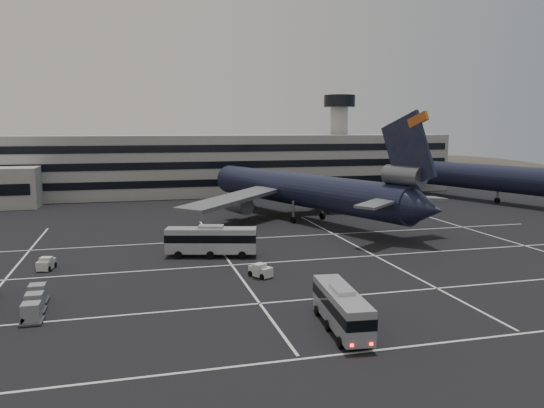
{
  "coord_description": "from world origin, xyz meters",
  "views": [
    {
      "loc": [
        -16.59,
        -54.78,
        15.7
      ],
      "look_at": [
        2.28,
        17.22,
        5.0
      ],
      "focal_mm": 35.0,
      "sensor_mm": 36.0,
      "label": 1
    }
  ],
  "objects_px": {
    "trijet_main": "(303,190)",
    "uld_cluster": "(2,303)",
    "bus_near": "(342,307)",
    "bus_far": "(211,240)",
    "tug_a": "(46,264)"
  },
  "relations": [
    {
      "from": "bus_far",
      "to": "bus_near",
      "type": "bearing_deg",
      "value": -151.11
    },
    {
      "from": "bus_near",
      "to": "trijet_main",
      "type": "bearing_deg",
      "value": 80.9
    },
    {
      "from": "bus_near",
      "to": "bus_far",
      "type": "height_order",
      "value": "bus_far"
    },
    {
      "from": "bus_near",
      "to": "tug_a",
      "type": "xyz_separation_m",
      "value": [
        -25.19,
        24.86,
        -1.19
      ]
    },
    {
      "from": "trijet_main",
      "to": "bus_near",
      "type": "distance_m",
      "value": 50.26
    },
    {
      "from": "uld_cluster",
      "to": "bus_far",
      "type": "bearing_deg",
      "value": 37.23
    },
    {
      "from": "trijet_main",
      "to": "uld_cluster",
      "type": "xyz_separation_m",
      "value": [
        -39.18,
        -37.54,
        -4.42
      ]
    },
    {
      "from": "trijet_main",
      "to": "bus_far",
      "type": "relative_size",
      "value": 4.89
    },
    {
      "from": "trijet_main",
      "to": "tug_a",
      "type": "distance_m",
      "value": 44.79
    },
    {
      "from": "bus_near",
      "to": "bus_far",
      "type": "relative_size",
      "value": 0.87
    },
    {
      "from": "tug_a",
      "to": "uld_cluster",
      "type": "bearing_deg",
      "value": -82.95
    },
    {
      "from": "bus_near",
      "to": "tug_a",
      "type": "distance_m",
      "value": 35.41
    },
    {
      "from": "trijet_main",
      "to": "tug_a",
      "type": "height_order",
      "value": "trijet_main"
    },
    {
      "from": "tug_a",
      "to": "bus_near",
      "type": "bearing_deg",
      "value": -31.63
    },
    {
      "from": "bus_near",
      "to": "tug_a",
      "type": "bearing_deg",
      "value": 140.77
    }
  ]
}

